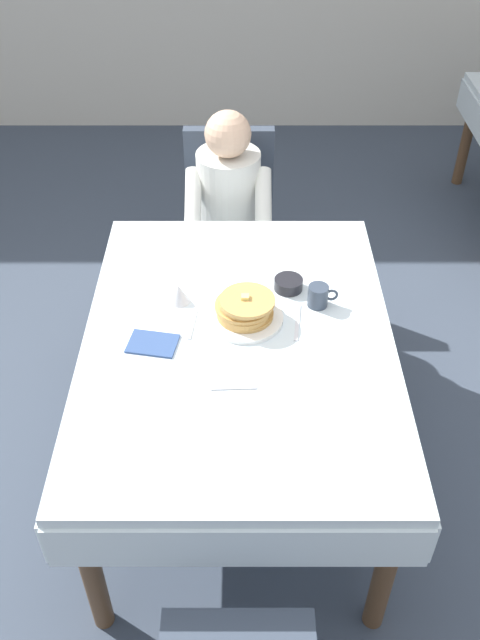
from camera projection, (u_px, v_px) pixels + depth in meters
ground_plane at (237, 464)px, 2.89m from camera, size 14.00×14.00×0.00m
dining_table_main at (237, 354)px, 2.47m from camera, size 1.12×1.52×0.74m
chair_diner at (227, 212)px, 3.43m from camera, size 0.44×0.45×0.93m
diner_person at (227, 204)px, 3.22m from camera, size 0.40×0.43×1.12m
plate_breakfast at (243, 318)px, 2.47m from camera, size 0.28×0.28×0.02m
breakfast_stack at (243, 307)px, 2.44m from camera, size 0.22×0.22×0.09m
cup_coffee at (317, 296)px, 2.51m from camera, size 0.11×0.08×0.08m
bowl_butter at (287, 284)px, 2.60m from camera, size 0.11×0.11×0.04m
syrup_pitcher at (177, 294)px, 2.53m from camera, size 0.08×0.08×0.07m
fork_left_of_plate at (191, 322)px, 2.46m from camera, size 0.03×0.18×0.00m
knife_right_of_plate at (296, 322)px, 2.46m from camera, size 0.04×0.20×0.00m
spoon_near_edge at (232, 388)px, 2.21m from camera, size 0.15×0.02×0.00m
napkin_folded at (151, 344)px, 2.37m from camera, size 0.19×0.15×0.01m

